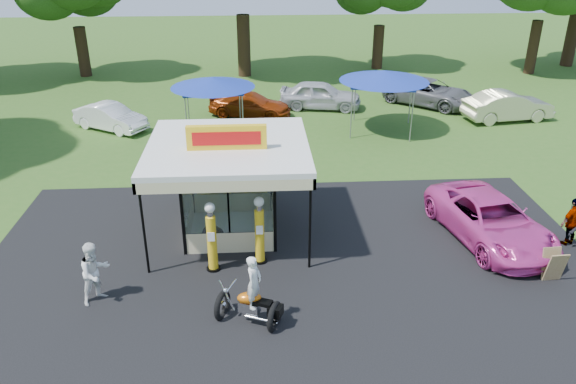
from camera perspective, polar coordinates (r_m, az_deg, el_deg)
The scene contains 19 objects.
ground at distance 16.22m, azimuth 1.04°, elevation -12.49°, with size 120.00×120.00×0.00m, color #30581B.
asphalt_apron at distance 17.83m, azimuth 0.53°, elevation -8.51°, with size 20.00×14.00×0.04m, color black.
gas_station_kiosk at distance 19.57m, azimuth -5.92°, elevation 0.53°, with size 5.40×5.40×4.18m.
gas_pump_left at distance 17.69m, azimuth -7.76°, elevation -4.74°, with size 0.45×0.45×2.40m.
gas_pump_right at distance 17.95m, azimuth -2.91°, elevation -4.07°, with size 0.44×0.44×2.38m.
motorcycle at distance 15.51m, azimuth -3.68°, elevation -10.58°, with size 1.95×1.47×2.21m.
spare_tires at distance 19.58m, azimuth -7.64°, elevation -4.31°, with size 0.85×0.61×0.69m.
a_frame_sign at distance 19.18m, azimuth 25.36°, elevation -6.78°, with size 0.60×0.56×1.05m.
kiosk_car at distance 22.12m, azimuth -5.59°, elevation -0.14°, with size 1.13×2.82×0.96m, color yellow.
pink_sedan at distance 20.66m, azimuth 19.88°, elevation -2.67°, with size 2.56×5.55×1.54m, color #DB3B9C.
spectator_west at distance 17.20m, azimuth -19.02°, elevation -7.74°, with size 0.93×0.73×1.92m, color white.
spectator_east_b at distance 21.36m, azimuth 26.92°, elevation -2.73°, with size 1.04×0.43×1.77m, color gray.
bg_car_a at distance 31.88m, azimuth -17.59°, elevation 7.26°, with size 1.47×4.20×1.39m, color white.
bg_car_b at distance 32.80m, azimuth -3.90°, elevation 8.87°, with size 1.93×4.76×1.38m, color #92320B.
bg_car_c at distance 34.21m, azimuth 3.30°, elevation 9.81°, with size 1.95×4.85×1.65m, color silver.
bg_car_d at distance 35.93m, azimuth 14.17°, elevation 9.78°, with size 2.59×5.62×1.56m, color slate.
bg_car_e at distance 34.26m, azimuth 21.44°, elevation 8.13°, with size 1.74×4.99×1.64m, color beige.
tent_west at distance 29.47m, azimuth -7.65°, elevation 10.94°, with size 4.33×4.33×3.03m.
tent_east at distance 30.08m, azimuth 9.74°, elevation 11.51°, with size 4.66×4.66×3.26m.
Camera 1 is at (-1.08, -12.77, 9.94)m, focal length 35.00 mm.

